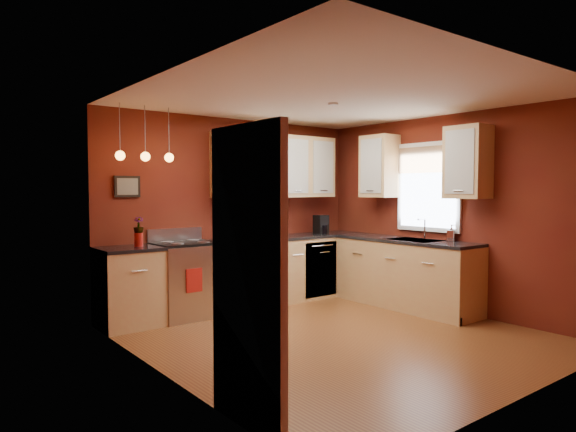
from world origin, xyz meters
TOP-DOWN VIEW (x-y plane):
  - floor at (0.00, 0.00)m, footprint 4.20×4.20m
  - ceiling at (0.00, 0.00)m, footprint 4.00×4.20m
  - wall_back at (0.00, 2.10)m, footprint 4.00×0.02m
  - wall_front at (0.00, -2.10)m, footprint 4.00×0.02m
  - wall_left at (-2.00, 0.00)m, footprint 0.02×4.20m
  - wall_right at (2.00, 0.00)m, footprint 0.02×4.20m
  - base_cabinets_back_left at (-1.65, 1.80)m, footprint 0.70×0.60m
  - base_cabinets_back_right at (0.73, 1.80)m, footprint 2.54×0.60m
  - base_cabinets_right at (1.70, 0.45)m, footprint 0.60×2.10m
  - counter_back_left at (-1.65, 1.80)m, footprint 0.70×0.62m
  - counter_back_right at (0.73, 1.80)m, footprint 2.54×0.62m
  - counter_right at (1.70, 0.45)m, footprint 0.62×2.10m
  - gas_range at (-0.92, 1.80)m, footprint 0.76×0.64m
  - dishwasher_front at (1.10, 1.51)m, footprint 0.60×0.02m
  - sink at (1.70, 0.30)m, footprint 0.50×0.70m
  - window at (1.97, 0.30)m, footprint 0.06×1.02m
  - door_left_wall at (-1.97, -1.20)m, footprint 0.12×0.82m
  - upper_cabinets_back at (0.60, 1.93)m, footprint 2.00×0.35m
  - upper_cabinets_right at (1.82, 0.32)m, footprint 0.35×1.95m
  - wall_picture at (-1.55, 2.08)m, footprint 0.32×0.03m
  - pendant_lights at (-1.45, 1.75)m, footprint 0.71×0.11m
  - red_canister at (-0.45, 1.75)m, footprint 0.13×0.13m
  - red_vase at (-1.53, 1.80)m, footprint 0.10×0.10m
  - flowers at (-1.53, 1.80)m, footprint 0.15×0.15m
  - coffee_maker at (1.36, 1.79)m, footprint 0.20×0.20m
  - soap_pump at (1.93, -0.11)m, footprint 0.13×0.13m
  - dish_towel at (-0.97, 1.47)m, footprint 0.21×0.01m

SIDE VIEW (x-z plane):
  - floor at x=0.00m, z-range 0.00..0.00m
  - base_cabinets_back_left at x=-1.65m, z-range 0.00..0.90m
  - base_cabinets_back_right at x=0.73m, z-range 0.00..0.90m
  - base_cabinets_right at x=1.70m, z-range 0.00..0.90m
  - dishwasher_front at x=1.10m, z-range 0.05..0.85m
  - gas_range at x=-0.92m, z-range -0.07..1.04m
  - dish_towel at x=-0.97m, z-range 0.38..0.66m
  - sink at x=1.70m, z-range 0.75..1.08m
  - counter_back_left at x=-1.65m, z-range 0.90..0.94m
  - counter_back_right at x=0.73m, z-range 0.90..0.94m
  - counter_right at x=1.70m, z-range 0.90..0.94m
  - red_vase at x=-1.53m, z-range 0.94..1.10m
  - door_left_wall at x=-1.97m, z-range 0.00..2.05m
  - red_canister at x=-0.45m, z-range 0.94..1.13m
  - soap_pump at x=1.93m, z-range 0.94..1.16m
  - coffee_maker at x=1.36m, z-range 0.93..1.21m
  - flowers at x=-1.53m, z-range 1.08..1.29m
  - wall_back at x=0.00m, z-range 0.00..2.60m
  - wall_front at x=0.00m, z-range 0.00..2.60m
  - wall_left at x=-2.00m, z-range 0.00..2.60m
  - wall_right at x=2.00m, z-range 0.00..2.60m
  - wall_picture at x=-1.55m, z-range 1.52..1.78m
  - window at x=1.97m, z-range 1.08..2.30m
  - upper_cabinets_back at x=0.60m, z-range 1.50..2.40m
  - upper_cabinets_right at x=1.82m, z-range 1.50..2.40m
  - pendant_lights at x=-1.45m, z-range 1.68..2.34m
  - ceiling at x=0.00m, z-range 2.59..2.61m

